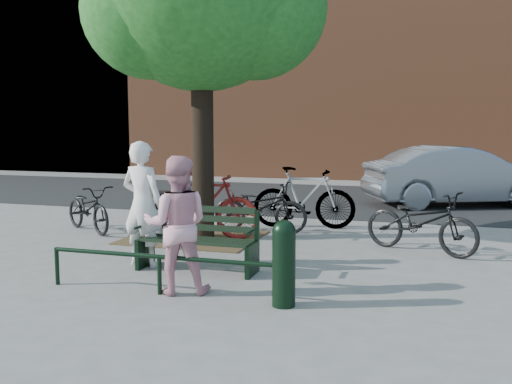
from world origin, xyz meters
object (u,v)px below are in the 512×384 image
(park_bench, at_px, (199,237))
(litter_bin, at_px, (161,215))
(person_right, at_px, (177,225))
(person_left, at_px, (143,204))
(bollard, at_px, (284,260))
(bicycle_c, at_px, (260,207))
(parked_car, at_px, (459,176))

(park_bench, bearing_deg, litter_bin, 129.32)
(person_right, height_order, litter_bin, person_right)
(person_left, height_order, bollard, person_left)
(person_left, distance_m, bicycle_c, 3.23)
(person_right, xyz_separation_m, litter_bin, (-1.75, 3.05, -0.42))
(person_left, height_order, litter_bin, person_left)
(bicycle_c, bearing_deg, bollard, -159.72)
(bollard, xyz_separation_m, bicycle_c, (-1.59, 4.33, -0.05))
(person_right, bearing_deg, parked_car, -131.88)
(litter_bin, bearing_deg, person_left, -70.74)
(litter_bin, height_order, parked_car, parked_car)
(person_right, distance_m, parked_car, 9.85)
(person_left, bearing_deg, bollard, 161.40)
(bicycle_c, bearing_deg, park_bench, 179.92)
(person_right, height_order, bollard, person_right)
(park_bench, bearing_deg, bicycle_c, 89.73)
(park_bench, height_order, person_right, person_right)
(parked_car, bearing_deg, person_left, 125.12)
(litter_bin, xyz_separation_m, parked_car, (5.48, 6.07, 0.34))
(bollard, xyz_separation_m, litter_bin, (-3.17, 3.19, -0.11))
(litter_bin, distance_m, parked_car, 8.18)
(bicycle_c, bearing_deg, person_right, -177.57)
(bollard, distance_m, litter_bin, 4.50)
(bollard, height_order, bicycle_c, bollard)
(park_bench, height_order, person_left, person_left)
(park_bench, distance_m, person_left, 1.01)
(person_right, distance_m, bollard, 1.46)
(park_bench, bearing_deg, person_left, -179.59)
(person_right, bearing_deg, person_left, -65.80)
(person_left, relative_size, parked_car, 0.40)
(park_bench, relative_size, litter_bin, 1.99)
(person_right, xyz_separation_m, bicycle_c, (-0.16, 4.19, -0.37))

